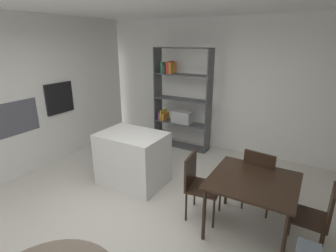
% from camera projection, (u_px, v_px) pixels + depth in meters
% --- Properties ---
extents(ground_plane, '(8.48, 8.48, 0.00)m').
position_uv_depth(ground_plane, '(140.00, 210.00, 3.82)').
color(ground_plane, beige).
extents(back_partition, '(6.18, 0.06, 2.78)m').
position_uv_depth(back_partition, '(214.00, 86.00, 5.69)').
color(back_partition, white).
rests_on(back_partition, ground_plane).
extents(tall_cabinet_run_left, '(0.60, 5.13, 2.78)m').
position_uv_depth(tall_cabinet_run_left, '(12.00, 96.00, 4.68)').
color(tall_cabinet_run_left, silver).
rests_on(tall_cabinet_run_left, ground_plane).
extents(cabinet_niche_splashback, '(0.01, 1.01, 0.58)m').
position_uv_depth(cabinet_niche_splashback, '(10.00, 120.00, 4.41)').
color(cabinet_niche_splashback, '#4C4C56').
rests_on(cabinet_niche_splashback, ground_plane).
extents(built_in_oven, '(0.06, 0.61, 0.60)m').
position_uv_depth(built_in_oven, '(59.00, 98.00, 5.16)').
color(built_in_oven, black).
rests_on(built_in_oven, ground_plane).
extents(kitchen_island, '(1.07, 0.78, 0.89)m').
position_uv_depth(kitchen_island, '(133.00, 158.00, 4.43)').
color(kitchen_island, silver).
rests_on(kitchen_island, ground_plane).
extents(open_bookshelf, '(1.27, 0.33, 2.19)m').
position_uv_depth(open_bookshelf, '(179.00, 103.00, 5.81)').
color(open_bookshelf, '#4C4C51').
rests_on(open_bookshelf, ground_plane).
extents(dining_table, '(1.01, 0.97, 0.75)m').
position_uv_depth(dining_table, '(253.00, 185.00, 3.19)').
color(dining_table, black).
rests_on(dining_table, ground_plane).
extents(dining_chair_island_side, '(0.49, 0.50, 0.90)m').
position_uv_depth(dining_chair_island_side, '(197.00, 180.00, 3.57)').
color(dining_chair_island_side, black).
rests_on(dining_chair_island_side, ground_plane).
extents(dining_chair_window_side, '(0.43, 0.42, 0.87)m').
position_uv_depth(dining_chair_window_side, '(318.00, 215.00, 2.89)').
color(dining_chair_window_side, black).
rests_on(dining_chair_window_side, ground_plane).
extents(dining_chair_far, '(0.47, 0.50, 0.94)m').
position_uv_depth(dining_chair_far, '(260.00, 175.00, 3.64)').
color(dining_chair_far, black).
rests_on(dining_chair_far, ground_plane).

